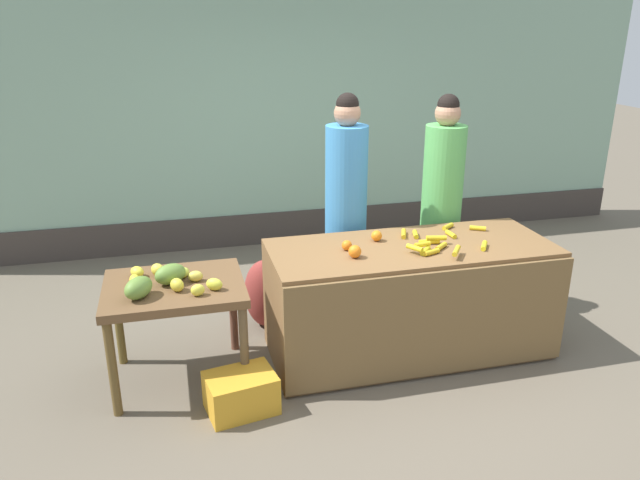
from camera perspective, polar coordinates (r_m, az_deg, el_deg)
The scene contains 11 objects.
ground_plane at distance 4.75m, azimuth 4.00°, elevation -10.63°, with size 24.00×24.00×0.00m, color #665B4C.
market_wall_back at distance 6.78m, azimuth -2.96°, elevation 12.42°, with size 8.23×0.23×3.11m.
fruit_stall_counter at distance 4.65m, azimuth 8.41°, elevation -5.53°, with size 2.10×0.87×0.86m.
side_table_wooden at distance 4.26m, azimuth -13.47°, elevation -5.27°, with size 0.94×0.76×0.74m.
banana_bunch_pile at distance 4.55m, azimuth 11.06°, elevation -0.08°, with size 0.79×0.70×0.07m.
orange_pile at distance 4.35m, azimuth 3.78°, elevation -0.46°, with size 0.35×0.37×0.09m.
mango_papaya_pile at distance 4.17m, azimuth -14.58°, elevation -3.60°, with size 0.67×0.55×0.14m.
vendor_woman_blue_shirt at distance 4.96m, azimuth 2.44°, elevation 2.88°, with size 0.34×0.34×1.89m.
vendor_woman_green_shirt at distance 5.25m, azimuth 11.33°, elevation 3.28°, with size 0.34×0.34×1.86m.
produce_crate at distance 4.11m, azimuth -7.43°, elevation -14.04°, with size 0.44×0.32×0.26m, color gold.
produce_sack at distance 5.04m, azimuth -5.15°, elevation -5.02°, with size 0.36×0.30×0.58m, color maroon.
Camera 1 is at (-1.32, -3.87, 2.42)m, focal length 34.07 mm.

